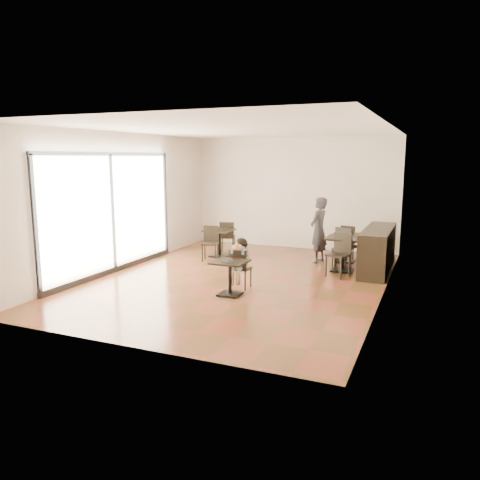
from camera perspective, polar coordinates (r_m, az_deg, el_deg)
The scene contains 23 objects.
floor at distance 10.24m, azimuth 0.03°, elevation -4.82°, with size 6.00×8.00×0.01m, color brown.
ceiling at distance 9.91m, azimuth 0.03°, elevation 13.36°, with size 6.00×8.00×0.01m, color white.
wall_back at distance 13.71m, azimuth 6.54°, elevation 5.70°, with size 6.00×0.01×3.20m, color white.
wall_front at distance 6.48m, azimuth -13.78°, elevation 0.61°, with size 6.00×0.01×3.20m, color white.
wall_left at distance 11.44m, azimuth -14.01°, elevation 4.61°, with size 0.01×8.00×3.20m, color white.
wall_right at distance 9.22m, azimuth 17.52°, elevation 3.18°, with size 0.01×8.00×3.20m, color white.
storefront_window at distance 11.05m, azimuth -15.39°, elevation 3.32°, with size 0.04×4.50×2.60m, color white.
child_table at distance 9.02m, azimuth -1.23°, elevation -4.66°, with size 0.64×0.64×0.68m, color black, non-canonical shape.
child_chair at distance 9.49m, azimuth 0.12°, elevation -3.48°, with size 0.36×0.36×0.81m, color black, non-canonical shape.
child at distance 9.47m, azimuth 0.12°, elevation -2.87°, with size 0.36×0.51×1.02m, color slate, non-canonical shape.
plate at distance 8.85m, azimuth -1.51°, elevation -2.66°, with size 0.23×0.23×0.01m, color black.
pizza_slice at distance 9.22m, azimuth -0.34°, elevation -0.84°, with size 0.24×0.18×0.05m, color tan, non-canonical shape.
adult_patron at distance 11.92m, azimuth 9.56°, elevation 1.22°, with size 0.60×0.39×1.65m, color #36353A.
cafe_table_mid at distance 11.15m, azimuth 12.40°, elevation -1.70°, with size 0.76×0.76×0.80m, color black, non-canonical shape.
cafe_table_left at distance 12.50m, azimuth -2.56°, elevation -0.37°, with size 0.69×0.69×0.73m, color black, non-canonical shape.
cafe_table_back at distance 12.16m, azimuth 12.80°, elevation -0.94°, with size 0.68×0.68×0.72m, color black, non-canonical shape.
chair_mid_a at distance 11.66m, azimuth 12.91°, elevation -0.79°, with size 0.43×0.43×0.97m, color black, non-canonical shape.
chair_mid_b at distance 10.60m, azimuth 11.87°, elevation -1.83°, with size 0.43×0.43×0.97m, color black, non-canonical shape.
chair_left_a at distance 12.98m, azimuth -1.52°, elevation 0.36°, with size 0.40×0.40×0.88m, color black, non-canonical shape.
chair_left_b at distance 12.00m, azimuth -3.68°, elevation -0.45°, with size 0.40×0.40×0.88m, color black, non-canonical shape.
chair_back_a at distance 12.68m, azimuth 13.25°, elevation -0.18°, with size 0.39×0.39×0.87m, color black, non-canonical shape.
chair_back_b at distance 11.62m, azimuth 12.34°, elevation -1.07°, with size 0.39×0.39×0.87m, color black, non-canonical shape.
service_counter at distance 11.39m, azimuth 16.44°, elevation -1.13°, with size 0.60×2.40×1.00m, color black.
Camera 1 is at (3.82, -9.13, 2.63)m, focal length 35.00 mm.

